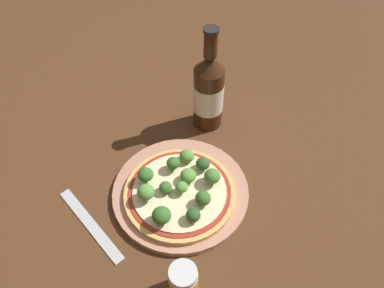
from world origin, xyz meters
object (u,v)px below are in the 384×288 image
Objects in this scene: pizza at (180,192)px; pepper_shaker at (183,281)px; beer_bottle at (209,91)px; fork at (90,222)px.

pizza is 3.08× the size of pepper_shaker.
beer_bottle reaches higher than pepper_shaker.
pepper_shaker is (-0.07, -0.15, 0.01)m from pizza.
pizza is 0.16m from fork.
pizza is 0.88× the size of beer_bottle.
pepper_shaker is 0.36× the size of fork.
fork is (-0.30, -0.12, -0.08)m from beer_bottle.
beer_bottle is at bearing -82.51° from fork.
pepper_shaker reaches higher than pizza.
beer_bottle reaches higher than pizza.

